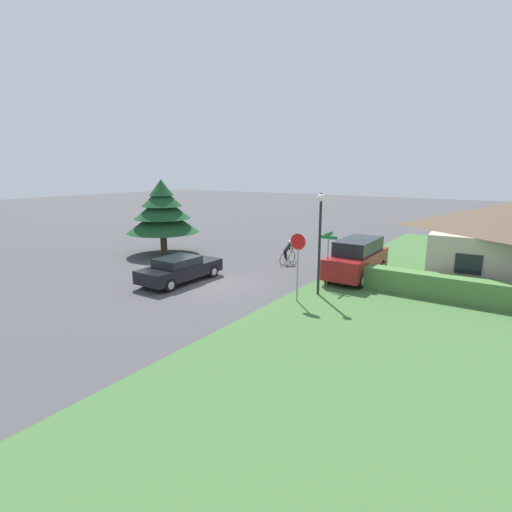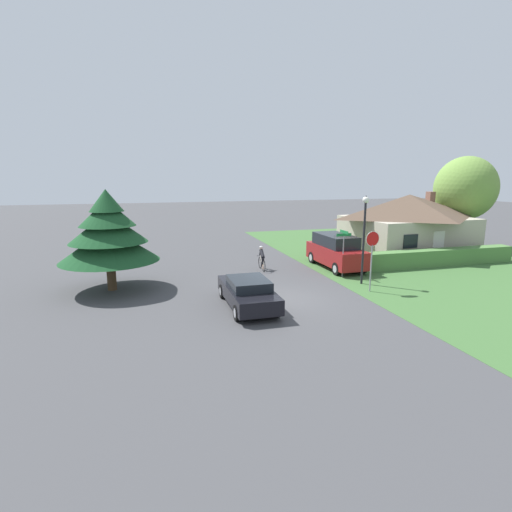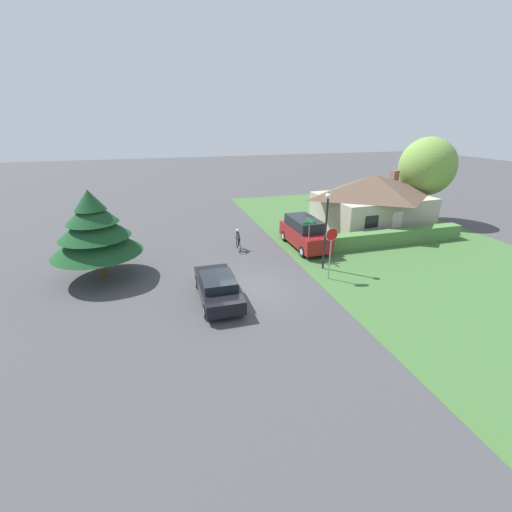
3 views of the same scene
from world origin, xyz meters
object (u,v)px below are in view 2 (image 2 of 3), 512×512
object	(u,v)px
sedan_left_lane	(248,292)
cottage_house	(408,223)
parked_suv_right	(336,251)
cyclist	(262,259)
street_lamp	(364,225)
stop_sign	(372,249)
conifer_tall_near	(108,234)
deciduous_tree_right	(465,188)
street_name_sign	(344,245)

from	to	relation	value
sedan_left_lane	cottage_house	bearing A→B (deg)	-58.10
sedan_left_lane	parked_suv_right	distance (m)	9.21
cyclist	street_lamp	bearing A→B (deg)	-133.93
stop_sign	conifer_tall_near	xyz separation A→B (m)	(-12.23, 3.79, 0.71)
cottage_house	conifer_tall_near	xyz separation A→B (m)	(-20.29, -4.46, 0.62)
conifer_tall_near	stop_sign	bearing A→B (deg)	-17.21
cyclist	stop_sign	xyz separation A→B (m)	(3.79, -5.86, 1.44)
street_lamp	parked_suv_right	bearing A→B (deg)	83.72
parked_suv_right	conifer_tall_near	world-z (taller)	conifer_tall_near
stop_sign	deciduous_tree_right	bearing A→B (deg)	-149.83
sedan_left_lane	parked_suv_right	bearing A→B (deg)	-50.62
cyclist	conifer_tall_near	bearing A→B (deg)	107.10
cottage_house	street_name_sign	size ratio (longest dim) A/B	3.50
deciduous_tree_right	street_name_sign	bearing A→B (deg)	-156.52
sedan_left_lane	street_name_sign	distance (m)	7.48
sedan_left_lane	street_name_sign	xyz separation A→B (m)	(6.45, 3.61, 1.17)
street_name_sign	deciduous_tree_right	distance (m)	14.76
stop_sign	street_lamp	world-z (taller)	street_lamp
stop_sign	street_lamp	size ratio (longest dim) A/B	0.65
conifer_tall_near	deciduous_tree_right	bearing A→B (deg)	10.98
cottage_house	conifer_tall_near	bearing A→B (deg)	-171.16
cyclist	deciduous_tree_right	distance (m)	17.85
sedan_left_lane	cyclist	distance (m)	6.98
cyclist	conifer_tall_near	size ratio (longest dim) A/B	0.34
sedan_left_lane	cyclist	size ratio (longest dim) A/B	2.71
cottage_house	stop_sign	world-z (taller)	cottage_house
parked_suv_right	conifer_tall_near	xyz separation A→B (m)	(-13.00, -1.38, 1.80)
cyclist	street_lamp	distance (m)	6.57
street_name_sign	sedan_left_lane	bearing A→B (deg)	-150.75
sedan_left_lane	street_lamp	bearing A→B (deg)	-73.06
street_name_sign	parked_suv_right	bearing A→B (deg)	72.40
sedan_left_lane	parked_suv_right	world-z (taller)	parked_suv_right
parked_suv_right	street_lamp	bearing A→B (deg)	173.30
stop_sign	deciduous_tree_right	distance (m)	16.17
stop_sign	conifer_tall_near	world-z (taller)	conifer_tall_near
parked_suv_right	stop_sign	distance (m)	5.34
street_name_sign	stop_sign	bearing A→B (deg)	-91.39
sedan_left_lane	cyclist	xyz separation A→B (m)	(2.58, 6.49, 0.03)
sedan_left_lane	stop_sign	distance (m)	6.57
cottage_house	cyclist	distance (m)	12.19
stop_sign	street_lamp	distance (m)	1.73
conifer_tall_near	cyclist	bearing A→B (deg)	13.80
sedan_left_lane	cyclist	world-z (taller)	cyclist
deciduous_tree_right	cottage_house	bearing A→B (deg)	-174.58
parked_suv_right	street_name_sign	bearing A→B (deg)	161.98
parked_suv_right	deciduous_tree_right	distance (m)	13.59
cyclist	conifer_tall_near	distance (m)	8.95
cottage_house	street_lamp	size ratio (longest dim) A/B	1.99
cottage_house	conifer_tall_near	world-z (taller)	conifer_tall_near
cyclist	stop_sign	distance (m)	7.13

